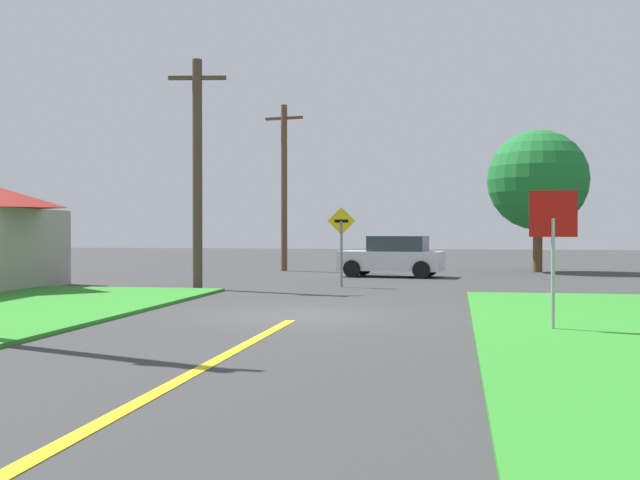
% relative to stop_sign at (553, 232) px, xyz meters
% --- Properties ---
extents(ground_plane, '(120.00, 120.00, 0.00)m').
position_rel_stop_sign_xyz_m(ground_plane, '(-4.99, 1.93, -1.81)').
color(ground_plane, '#373737').
extents(lane_stripe_center, '(0.20, 14.00, 0.01)m').
position_rel_stop_sign_xyz_m(lane_stripe_center, '(-4.99, -6.07, -1.80)').
color(lane_stripe_center, yellow).
rests_on(lane_stripe_center, ground).
extents(stop_sign, '(0.83, 0.08, 2.54)m').
position_rel_stop_sign_xyz_m(stop_sign, '(0.00, 0.00, 0.00)').
color(stop_sign, '#9EA0A8').
rests_on(stop_sign, ground).
extents(car_approaching_junction, '(4.22, 2.36, 1.62)m').
position_rel_stop_sign_xyz_m(car_approaching_junction, '(-4.17, 15.87, -1.00)').
color(car_approaching_junction, silver).
rests_on(car_approaching_junction, ground).
extents(utility_pole_mid, '(1.80, 0.41, 7.15)m').
position_rel_stop_sign_xyz_m(utility_pole_mid, '(-9.64, 8.47, 1.88)').
color(utility_pole_mid, '#4F3831').
rests_on(utility_pole_mid, ground).
extents(utility_pole_far, '(1.80, 0.39, 7.56)m').
position_rel_stop_sign_xyz_m(utility_pole_far, '(-9.43, 19.51, 2.11)').
color(utility_pole_far, brown).
rests_on(utility_pole_far, ground).
extents(direction_sign, '(0.90, 0.13, 2.59)m').
position_rel_stop_sign_xyz_m(direction_sign, '(-5.36, 10.14, -0.19)').
color(direction_sign, slate).
rests_on(direction_sign, ground).
extents(oak_tree_left, '(4.41, 4.41, 6.28)m').
position_rel_stop_sign_xyz_m(oak_tree_left, '(1.84, 20.48, 2.26)').
color(oak_tree_left, brown).
rests_on(oak_tree_left, ground).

